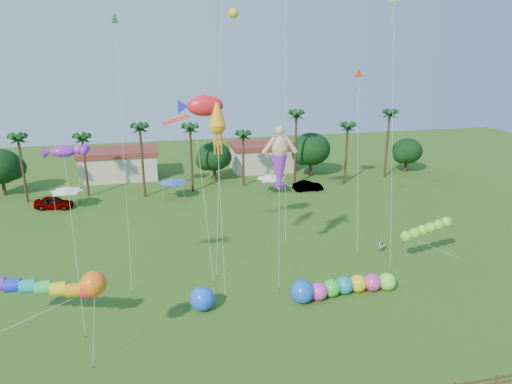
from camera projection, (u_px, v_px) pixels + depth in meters
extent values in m
plane|color=#285116|center=(287.00, 356.00, 32.07)|extent=(160.00, 160.00, 0.00)
cylinder|color=#3A2819|center=(23.00, 171.00, 62.42)|extent=(0.36, 0.36, 9.00)
cylinder|color=#3A2819|center=(86.00, 168.00, 65.10)|extent=(0.36, 0.36, 8.50)
cylinder|color=#3A2819|center=(143.00, 163.00, 64.69)|extent=(0.36, 0.36, 10.00)
cylinder|color=#3A2819|center=(191.00, 160.00, 67.16)|extent=(0.36, 0.36, 9.50)
cylinder|color=#3A2819|center=(243.00, 161.00, 70.00)|extent=(0.36, 0.36, 8.00)
cylinder|color=#3A2819|center=(295.00, 150.00, 70.28)|extent=(0.36, 0.36, 11.00)
cylinder|color=#3A2819|center=(346.00, 155.00, 71.34)|extent=(0.36, 0.36, 9.00)
cylinder|color=#3A2819|center=(387.00, 146.00, 74.64)|extent=(0.36, 0.36, 10.50)
sphere|color=#113814|center=(0.00, 167.00, 65.35)|extent=(5.88, 5.88, 5.88)
sphere|color=#113814|center=(214.00, 156.00, 72.87)|extent=(5.46, 5.46, 5.46)
sphere|color=#113814|center=(311.00, 149.00, 75.10)|extent=(6.30, 6.30, 6.30)
sphere|color=#113814|center=(407.00, 151.00, 78.01)|extent=(5.04, 5.04, 5.04)
cube|color=beige|center=(120.00, 166.00, 74.99)|extent=(12.00, 7.00, 4.00)
cube|color=beige|center=(261.00, 159.00, 80.01)|extent=(10.00, 7.00, 4.00)
pyramid|color=white|center=(66.00, 189.00, 60.49)|extent=(3.00, 3.00, 0.60)
pyramid|color=blue|center=(173.00, 180.00, 64.36)|extent=(3.00, 3.00, 0.60)
pyramid|color=white|center=(270.00, 176.00, 66.36)|extent=(3.00, 3.00, 0.60)
cube|color=brown|center=(496.00, 382.00, 28.85)|extent=(0.12, 0.12, 1.00)
imported|color=#4C4C54|center=(54.00, 203.00, 60.96)|extent=(5.21, 2.85, 1.68)
imported|color=#4C4C54|center=(308.00, 186.00, 68.64)|extent=(4.49, 1.68, 1.46)
imported|color=#9F9584|center=(382.00, 246.00, 47.75)|extent=(0.96, 0.85, 1.67)
sphere|color=#DD3AAB|center=(318.00, 291.00, 38.97)|extent=(1.57, 1.57, 1.57)
sphere|color=green|center=(331.00, 288.00, 39.52)|extent=(1.57, 1.57, 1.57)
sphere|color=teal|center=(344.00, 285.00, 39.98)|extent=(1.57, 1.57, 1.57)
sphere|color=yellow|center=(358.00, 283.00, 40.29)|extent=(1.57, 1.57, 1.57)
sphere|color=#DC33A2|center=(372.00, 282.00, 40.47)|extent=(1.57, 1.57, 1.57)
sphere|color=#79F737|center=(387.00, 282.00, 40.59)|extent=(1.57, 1.57, 1.57)
sphere|color=blue|center=(302.00, 292.00, 38.51)|extent=(2.13, 2.13, 2.01)
sphere|color=blue|center=(202.00, 299.00, 37.42)|extent=(2.03, 2.03, 2.03)
cylinder|color=#F81B41|center=(62.00, 294.00, 33.96)|extent=(7.74, 2.15, 1.04)
cylinder|color=silver|center=(42.00, 313.00, 34.43)|extent=(7.16, 0.75, 3.17)
ellipsoid|color=#72D830|center=(406.00, 236.00, 44.40)|extent=(5.94, 2.04, 1.28)
cylinder|color=silver|center=(435.00, 248.00, 45.49)|extent=(6.70, 0.21, 3.14)
cylinder|color=brown|center=(463.00, 259.00, 46.56)|extent=(0.08, 0.08, 0.16)
sphere|color=orange|center=(94.00, 283.00, 29.31)|extent=(1.93, 1.93, 1.64)
cylinder|color=silver|center=(93.00, 327.00, 30.09)|extent=(0.70, 0.25, 6.23)
cylinder|color=brown|center=(93.00, 367.00, 30.84)|extent=(0.08, 0.08, 0.16)
cylinder|color=silver|center=(279.00, 226.00, 40.96)|extent=(0.90, 3.59, 10.78)
cylinder|color=brown|center=(279.00, 289.00, 40.83)|extent=(0.08, 0.08, 0.16)
ellipsoid|color=red|center=(205.00, 106.00, 41.27)|extent=(5.25, 2.94, 2.08)
cylinder|color=silver|center=(210.00, 195.00, 41.61)|extent=(0.24, 4.37, 15.64)
cylinder|color=brown|center=(214.00, 282.00, 41.92)|extent=(0.08, 0.08, 0.16)
cylinder|color=silver|center=(219.00, 133.00, 41.71)|extent=(1.92, 5.39, 26.37)
cylinder|color=brown|center=(217.00, 276.00, 43.01)|extent=(0.08, 0.08, 0.16)
cone|color=#FFA114|center=(217.00, 126.00, 38.98)|extent=(1.85, 1.85, 4.26)
cylinder|color=silver|center=(221.00, 213.00, 39.26)|extent=(0.27, 4.02, 14.24)
cylinder|color=brown|center=(225.00, 296.00, 39.53)|extent=(0.08, 0.08, 0.16)
ellipsoid|color=purple|center=(63.00, 151.00, 32.87)|extent=(3.53, 2.68, 1.22)
cylinder|color=silver|center=(75.00, 246.00, 33.49)|extent=(0.47, 3.24, 13.54)
cylinder|color=brown|center=(85.00, 336.00, 34.08)|extent=(0.08, 0.08, 0.16)
cone|color=#CF4217|center=(358.00, 74.00, 46.97)|extent=(1.20, 0.34, 1.18)
cylinder|color=silver|center=(358.00, 165.00, 47.30)|extent=(1.12, 4.97, 18.06)
cylinder|color=brown|center=(357.00, 254.00, 47.62)|extent=(0.08, 0.08, 0.16)
cylinder|color=silver|center=(392.00, 139.00, 42.51)|extent=(0.08, 3.90, 24.98)
cylinder|color=brown|center=(390.00, 269.00, 44.48)|extent=(0.08, 0.08, 0.16)
cone|color=#33D93D|center=(115.00, 20.00, 37.70)|extent=(0.81, 1.00, 1.07)
cylinder|color=silver|center=(124.00, 161.00, 38.93)|extent=(0.32, 4.79, 22.88)
cylinder|color=brown|center=(132.00, 293.00, 40.15)|extent=(0.08, 0.08, 0.16)
cylinder|color=silver|center=(285.00, 105.00, 46.84)|extent=(0.46, 3.76, 30.08)
cylinder|color=brown|center=(285.00, 246.00, 49.61)|extent=(0.08, 0.08, 0.16)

